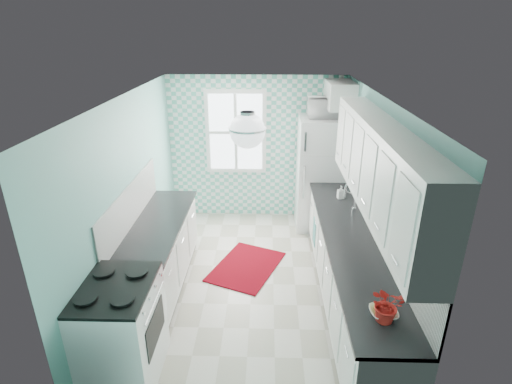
{
  "coord_description": "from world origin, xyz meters",
  "views": [
    {
      "loc": [
        0.19,
        -4.5,
        3.25
      ],
      "look_at": [
        0.05,
        0.25,
        1.25
      ],
      "focal_mm": 28.0,
      "sensor_mm": 36.0,
      "label": 1
    }
  ],
  "objects_px": {
    "ceiling_light": "(248,130)",
    "fruit_bowl": "(383,313)",
    "potted_plant": "(387,305)",
    "microwave": "(326,108)",
    "sink": "(342,211)",
    "stove": "(120,331)",
    "fridge": "(322,174)"
  },
  "relations": [
    {
      "from": "ceiling_light",
      "to": "fruit_bowl",
      "type": "relative_size",
      "value": 1.48
    },
    {
      "from": "fruit_bowl",
      "to": "potted_plant",
      "type": "bearing_deg",
      "value": -90.0
    },
    {
      "from": "fruit_bowl",
      "to": "microwave",
      "type": "relative_size",
      "value": 0.41
    },
    {
      "from": "ceiling_light",
      "to": "microwave",
      "type": "relative_size",
      "value": 0.61
    },
    {
      "from": "microwave",
      "to": "sink",
      "type": "bearing_deg",
      "value": 94.05
    },
    {
      "from": "ceiling_light",
      "to": "sink",
      "type": "bearing_deg",
      "value": 44.06
    },
    {
      "from": "potted_plant",
      "to": "ceiling_light",
      "type": "bearing_deg",
      "value": 140.8
    },
    {
      "from": "stove",
      "to": "fruit_bowl",
      "type": "xyz_separation_m",
      "value": [
        2.4,
        -0.19,
        0.43
      ]
    },
    {
      "from": "ceiling_light",
      "to": "fridge",
      "type": "xyz_separation_m",
      "value": [
        1.11,
        2.61,
        -1.38
      ]
    },
    {
      "from": "fridge",
      "to": "fruit_bowl",
      "type": "bearing_deg",
      "value": -91.63
    },
    {
      "from": "fruit_bowl",
      "to": "stove",
      "type": "bearing_deg",
      "value": 175.52
    },
    {
      "from": "stove",
      "to": "potted_plant",
      "type": "relative_size",
      "value": 3.28
    },
    {
      "from": "fruit_bowl",
      "to": "microwave",
      "type": "height_order",
      "value": "microwave"
    },
    {
      "from": "stove",
      "to": "fridge",
      "type": "bearing_deg",
      "value": 55.09
    },
    {
      "from": "ceiling_light",
      "to": "sink",
      "type": "distance_m",
      "value": 2.18
    },
    {
      "from": "fridge",
      "to": "stove",
      "type": "bearing_deg",
      "value": -127.7
    },
    {
      "from": "ceiling_light",
      "to": "sink",
      "type": "xyz_separation_m",
      "value": [
        1.2,
        1.17,
        -1.39
      ]
    },
    {
      "from": "stove",
      "to": "fruit_bowl",
      "type": "bearing_deg",
      "value": -4.77
    },
    {
      "from": "stove",
      "to": "sink",
      "type": "height_order",
      "value": "sink"
    },
    {
      "from": "fruit_bowl",
      "to": "microwave",
      "type": "xyz_separation_m",
      "value": [
        -0.09,
        3.53,
        1.08
      ]
    },
    {
      "from": "stove",
      "to": "potted_plant",
      "type": "xyz_separation_m",
      "value": [
        2.4,
        -0.24,
        0.55
      ]
    },
    {
      "from": "ceiling_light",
      "to": "stove",
      "type": "height_order",
      "value": "ceiling_light"
    },
    {
      "from": "fridge",
      "to": "potted_plant",
      "type": "relative_size",
      "value": 5.94
    },
    {
      "from": "ceiling_light",
      "to": "stove",
      "type": "xyz_separation_m",
      "value": [
        -1.2,
        -0.74,
        -1.78
      ]
    },
    {
      "from": "microwave",
      "to": "fridge",
      "type": "bearing_deg",
      "value": 53.69
    },
    {
      "from": "microwave",
      "to": "stove",
      "type": "bearing_deg",
      "value": 55.69
    },
    {
      "from": "fridge",
      "to": "potted_plant",
      "type": "xyz_separation_m",
      "value": [
        0.09,
        -3.59,
        0.15
      ]
    },
    {
      "from": "fridge",
      "to": "sink",
      "type": "height_order",
      "value": "fridge"
    },
    {
      "from": "ceiling_light",
      "to": "stove",
      "type": "relative_size",
      "value": 0.34
    },
    {
      "from": "ceiling_light",
      "to": "fridge",
      "type": "relative_size",
      "value": 0.19
    },
    {
      "from": "fridge",
      "to": "stove",
      "type": "relative_size",
      "value": 1.81
    },
    {
      "from": "fridge",
      "to": "sink",
      "type": "xyz_separation_m",
      "value": [
        0.09,
        -1.44,
        -0.01
      ]
    }
  ]
}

